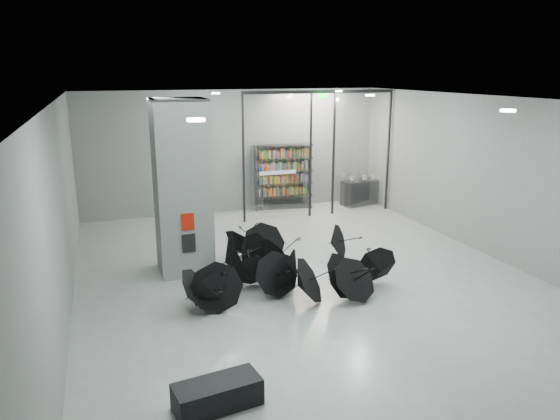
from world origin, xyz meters
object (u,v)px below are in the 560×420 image
object	(u,v)px
bookshelf	(283,177)
shop_counter	(362,192)
column	(182,187)
umbrella_cluster	(272,273)
bench	(217,394)

from	to	relation	value
bookshelf	shop_counter	size ratio (longest dim) A/B	1.49
column	umbrella_cluster	bearing A→B (deg)	-44.49
bench	umbrella_cluster	bearing A→B (deg)	53.43
umbrella_cluster	bench	bearing A→B (deg)	-118.25
bookshelf	umbrella_cluster	bearing A→B (deg)	-102.97
column	bench	xyz separation A→B (m)	(-0.44, -5.47, -1.80)
column	umbrella_cluster	xyz separation A→B (m)	(1.64, -1.61, -1.69)
bookshelf	umbrella_cluster	world-z (taller)	bookshelf
bench	bookshelf	xyz separation A→B (m)	(4.55, 10.22, 0.90)
umbrella_cluster	column	bearing A→B (deg)	135.51
bench	bookshelf	world-z (taller)	bookshelf
column	bench	bearing A→B (deg)	-94.56
bookshelf	shop_counter	world-z (taller)	bookshelf
bench	column	bearing A→B (deg)	77.12
bookshelf	shop_counter	bearing A→B (deg)	-0.11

